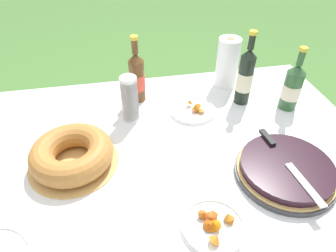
# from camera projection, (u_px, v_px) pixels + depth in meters

# --- Properties ---
(ground_plane) EXTENTS (16.00, 16.00, 0.00)m
(ground_plane) POSITION_uv_depth(u_px,v_px,m) (151.00, 251.00, 1.56)
(ground_plane) COLOR #4C7A38
(garden_table) EXTENTS (1.86, 1.23, 0.66)m
(garden_table) POSITION_uv_depth(u_px,v_px,m) (146.00, 171.00, 1.17)
(garden_table) COLOR brown
(garden_table) RESTS_ON ground_plane
(tablecloth) EXTENTS (1.87, 1.24, 0.10)m
(tablecloth) POSITION_uv_depth(u_px,v_px,m) (145.00, 164.00, 1.15)
(tablecloth) COLOR white
(tablecloth) RESTS_ON garden_table
(berry_tart) EXTENTS (0.36, 0.36, 0.06)m
(berry_tart) POSITION_uv_depth(u_px,v_px,m) (286.00, 170.00, 1.07)
(berry_tart) COLOR #38383D
(berry_tart) RESTS_ON tablecloth
(serving_knife) EXTENTS (0.06, 0.38, 0.01)m
(serving_knife) POSITION_uv_depth(u_px,v_px,m) (284.00, 157.00, 1.07)
(serving_knife) COLOR silver
(serving_knife) RESTS_ON berry_tart
(bundt_cake) EXTENTS (0.34, 0.34, 0.10)m
(bundt_cake) POSITION_uv_depth(u_px,v_px,m) (72.00, 154.00, 1.10)
(bundt_cake) COLOR tan
(bundt_cake) RESTS_ON tablecloth
(cup_stack) EXTENTS (0.07, 0.07, 0.21)m
(cup_stack) POSITION_uv_depth(u_px,v_px,m) (130.00, 99.00, 1.28)
(cup_stack) COLOR white
(cup_stack) RESTS_ON tablecloth
(cider_bottle_green) EXTENTS (0.08, 0.08, 0.30)m
(cider_bottle_green) POSITION_uv_depth(u_px,v_px,m) (292.00, 87.00, 1.35)
(cider_bottle_green) COLOR #2D562D
(cider_bottle_green) RESTS_ON tablecloth
(cider_bottle_amber) EXTENTS (0.07, 0.07, 0.32)m
(cider_bottle_amber) POSITION_uv_depth(u_px,v_px,m) (137.00, 77.00, 1.39)
(cider_bottle_amber) COLOR brown
(cider_bottle_amber) RESTS_ON tablecloth
(juice_bottle_red) EXTENTS (0.07, 0.07, 0.35)m
(juice_bottle_red) POSITION_uv_depth(u_px,v_px,m) (245.00, 77.00, 1.37)
(juice_bottle_red) COLOR black
(juice_bottle_red) RESTS_ON tablecloth
(snack_plate_right) EXTENTS (0.20, 0.20, 0.05)m
(snack_plate_right) POSITION_uv_depth(u_px,v_px,m) (213.00, 225.00, 0.91)
(snack_plate_right) COLOR white
(snack_plate_right) RESTS_ON tablecloth
(snack_plate_far) EXTENTS (0.22, 0.22, 0.05)m
(snack_plate_far) POSITION_uv_depth(u_px,v_px,m) (193.00, 110.00, 1.38)
(snack_plate_far) COLOR white
(snack_plate_far) RESTS_ON tablecloth
(paper_towel_roll) EXTENTS (0.11, 0.11, 0.25)m
(paper_towel_roll) POSITION_uv_depth(u_px,v_px,m) (227.00, 63.00, 1.50)
(paper_towel_roll) COLOR white
(paper_towel_roll) RESTS_ON tablecloth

